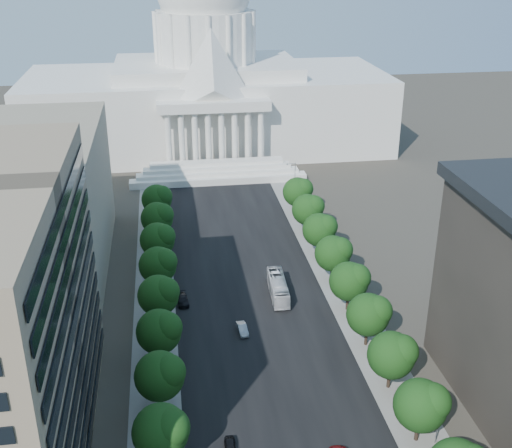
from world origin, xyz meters
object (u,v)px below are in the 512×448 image
car_silver (242,329)px  car_dark_b (183,300)px  car_dark_a (230,447)px  city_bus (278,287)px

car_silver → car_dark_b: size_ratio=0.87×
car_silver → car_dark_b: bearing=126.0°
car_dark_a → car_dark_b: (-4.87, 41.13, 0.07)m
car_dark_a → car_dark_b: 41.42m
city_bus → car_dark_b: bearing=-176.3°
car_silver → city_bus: city_bus is taller
car_dark_b → car_silver: bearing=-54.1°
car_dark_b → city_bus: size_ratio=0.40×
car_dark_a → car_silver: (5.48, 29.20, 0.06)m
car_silver → car_dark_a: bearing=-105.5°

